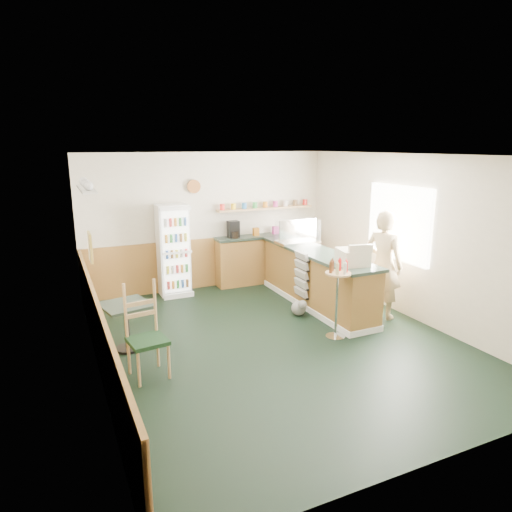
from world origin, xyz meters
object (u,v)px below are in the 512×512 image
display_case (298,232)px  cash_register (352,257)px  shopkeeper (383,265)px  cafe_chair (145,327)px  drinks_fridge (174,250)px  cafe_table (126,318)px  condiment_stand (338,289)px

display_case → cash_register: display_case is taller
shopkeeper → cafe_chair: size_ratio=1.52×
drinks_fridge → cafe_table: (-1.25, -2.15, -0.39)m
drinks_fridge → cafe_table: 2.51m
display_case → cash_register: size_ratio=1.77×
condiment_stand → cafe_table: bearing=163.5°
drinks_fridge → cafe_chair: size_ratio=1.47×
cash_register → cafe_chair: 3.33m
display_case → condiment_stand: (-0.48, -2.04, -0.47)m
drinks_fridge → cash_register: bearing=-51.4°
cafe_chair → drinks_fridge: bearing=61.0°
drinks_fridge → cafe_table: drinks_fridge is taller
drinks_fridge → display_case: bearing=-24.3°
shopkeeper → condiment_stand: (-1.18, -0.41, -0.14)m
condiment_stand → cafe_chair: cafe_chair is taller
cash_register → cafe_table: size_ratio=0.59×
drinks_fridge → condiment_stand: size_ratio=1.48×
cash_register → condiment_stand: size_ratio=0.38×
drinks_fridge → shopkeeper: size_ratio=0.97×
cash_register → shopkeeper: size_ratio=0.25×
display_case → cafe_table: size_ratio=1.05×
drinks_fridge → display_case: drinks_fridge is taller
cash_register → cafe_table: 3.50m
condiment_stand → cafe_chair: 2.81m
display_case → cash_register: bearing=-90.0°
drinks_fridge → condiment_stand: bearing=-60.9°
shopkeeper → condiment_stand: bearing=85.5°
condiment_stand → cafe_table: size_ratio=1.58×
cash_register → shopkeeper: shopkeeper is taller
shopkeeper → cafe_table: 4.15m
cafe_table → cafe_chair: 0.82m
display_case → cafe_chair: 3.88m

